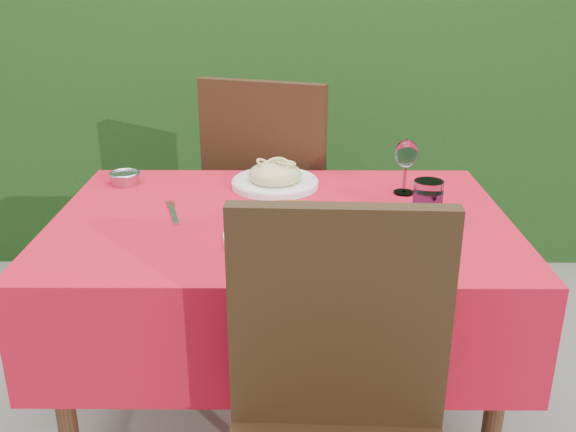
{
  "coord_description": "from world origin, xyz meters",
  "views": [
    {
      "loc": [
        0.03,
        -1.66,
        1.4
      ],
      "look_at": [
        0.02,
        -0.05,
        0.77
      ],
      "focal_mm": 40.0,
      "sensor_mm": 36.0,
      "label": 1
    }
  ],
  "objects_px": {
    "pasta_plate": "(275,178)",
    "fork": "(174,214)",
    "chair_far": "(273,192)",
    "wine_glass": "(406,156)",
    "pizza_plate": "(291,229)",
    "chair_near": "(338,428)",
    "steel_ramekin": "(125,178)",
    "water_glass": "(428,201)"
  },
  "relations": [
    {
      "from": "water_glass",
      "to": "steel_ramekin",
      "type": "xyz_separation_m",
      "value": [
        -0.91,
        0.29,
        -0.03
      ]
    },
    {
      "from": "chair_far",
      "to": "steel_ramekin",
      "type": "relative_size",
      "value": 11.52
    },
    {
      "from": "water_glass",
      "to": "steel_ramekin",
      "type": "bearing_deg",
      "value": 161.98
    },
    {
      "from": "pizza_plate",
      "to": "fork",
      "type": "distance_m",
      "value": 0.37
    },
    {
      "from": "chair_near",
      "to": "pizza_plate",
      "type": "bearing_deg",
      "value": 102.97
    },
    {
      "from": "chair_far",
      "to": "pizza_plate",
      "type": "distance_m",
      "value": 0.85
    },
    {
      "from": "chair_far",
      "to": "pizza_plate",
      "type": "xyz_separation_m",
      "value": [
        0.07,
        -0.83,
        0.19
      ]
    },
    {
      "from": "chair_far",
      "to": "wine_glass",
      "type": "distance_m",
      "value": 0.68
    },
    {
      "from": "chair_near",
      "to": "steel_ramekin",
      "type": "relative_size",
      "value": 10.97
    },
    {
      "from": "pasta_plate",
      "to": "steel_ramekin",
      "type": "height_order",
      "value": "pasta_plate"
    },
    {
      "from": "fork",
      "to": "steel_ramekin",
      "type": "distance_m",
      "value": 0.35
    },
    {
      "from": "chair_near",
      "to": "water_glass",
      "type": "distance_m",
      "value": 0.74
    },
    {
      "from": "wine_glass",
      "to": "water_glass",
      "type": "bearing_deg",
      "value": -81.73
    },
    {
      "from": "pasta_plate",
      "to": "wine_glass",
      "type": "distance_m",
      "value": 0.41
    },
    {
      "from": "chair_near",
      "to": "water_glass",
      "type": "xyz_separation_m",
      "value": [
        0.28,
        0.65,
        0.23
      ]
    },
    {
      "from": "water_glass",
      "to": "steel_ramekin",
      "type": "relative_size",
      "value": 1.19
    },
    {
      "from": "chair_near",
      "to": "chair_far",
      "type": "distance_m",
      "value": 1.32
    },
    {
      "from": "fork",
      "to": "steel_ramekin",
      "type": "xyz_separation_m",
      "value": [
        -0.2,
        0.28,
        0.01
      ]
    },
    {
      "from": "pizza_plate",
      "to": "pasta_plate",
      "type": "xyz_separation_m",
      "value": [
        -0.05,
        0.42,
        -0.0
      ]
    },
    {
      "from": "pizza_plate",
      "to": "fork",
      "type": "bearing_deg",
      "value": 152.64
    },
    {
      "from": "wine_glass",
      "to": "fork",
      "type": "relative_size",
      "value": 0.82
    },
    {
      "from": "chair_far",
      "to": "steel_ramekin",
      "type": "xyz_separation_m",
      "value": [
        -0.46,
        -0.37,
        0.17
      ]
    },
    {
      "from": "wine_glass",
      "to": "steel_ramekin",
      "type": "bearing_deg",
      "value": 174.02
    },
    {
      "from": "pasta_plate",
      "to": "wine_glass",
      "type": "bearing_deg",
      "value": -9.2
    },
    {
      "from": "chair_far",
      "to": "water_glass",
      "type": "height_order",
      "value": "chair_far"
    },
    {
      "from": "chair_near",
      "to": "pizza_plate",
      "type": "xyz_separation_m",
      "value": [
        -0.09,
        0.49,
        0.21
      ]
    },
    {
      "from": "chair_far",
      "to": "chair_near",
      "type": "bearing_deg",
      "value": 115.05
    },
    {
      "from": "chair_far",
      "to": "pizza_plate",
      "type": "height_order",
      "value": "chair_far"
    },
    {
      "from": "chair_far",
      "to": "wine_glass",
      "type": "xyz_separation_m",
      "value": [
        0.41,
        -0.46,
        0.28
      ]
    },
    {
      "from": "chair_near",
      "to": "steel_ramekin",
      "type": "bearing_deg",
      "value": 125.91
    },
    {
      "from": "pasta_plate",
      "to": "steel_ramekin",
      "type": "bearing_deg",
      "value": 176.71
    },
    {
      "from": "pizza_plate",
      "to": "fork",
      "type": "relative_size",
      "value": 1.76
    },
    {
      "from": "pasta_plate",
      "to": "fork",
      "type": "distance_m",
      "value": 0.38
    },
    {
      "from": "pasta_plate",
      "to": "water_glass",
      "type": "bearing_deg",
      "value": -32.12
    },
    {
      "from": "steel_ramekin",
      "to": "chair_far",
      "type": "bearing_deg",
      "value": 38.82
    },
    {
      "from": "pizza_plate",
      "to": "water_glass",
      "type": "relative_size",
      "value": 3.41
    },
    {
      "from": "chair_far",
      "to": "pizza_plate",
      "type": "bearing_deg",
      "value": 112.86
    },
    {
      "from": "chair_near",
      "to": "fork",
      "type": "bearing_deg",
      "value": 124.92
    },
    {
      "from": "water_glass",
      "to": "wine_glass",
      "type": "distance_m",
      "value": 0.22
    },
    {
      "from": "chair_far",
      "to": "water_glass",
      "type": "xyz_separation_m",
      "value": [
        0.44,
        -0.67,
        0.21
      ]
    },
    {
      "from": "chair_near",
      "to": "pasta_plate",
      "type": "xyz_separation_m",
      "value": [
        -0.14,
        0.91,
        0.21
      ]
    },
    {
      "from": "pizza_plate",
      "to": "water_glass",
      "type": "distance_m",
      "value": 0.41
    }
  ]
}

